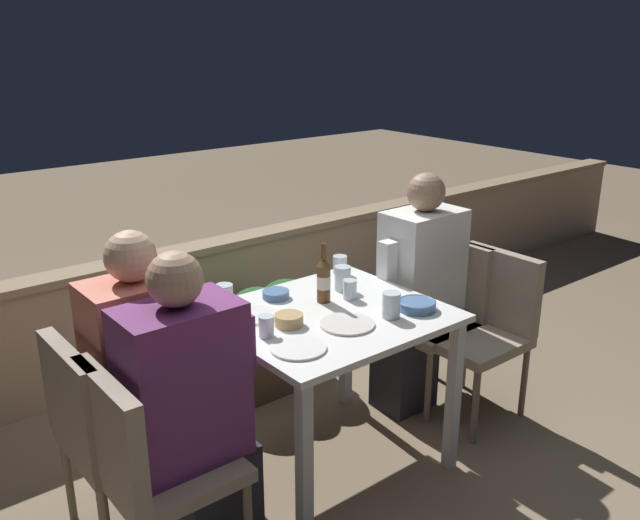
{
  "coord_description": "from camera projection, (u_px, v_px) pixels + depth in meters",
  "views": [
    {
      "loc": [
        -1.7,
        -2.05,
        1.89
      ],
      "look_at": [
        0.0,
        0.06,
        0.97
      ],
      "focal_mm": 38.0,
      "sensor_mm": 36.0,
      "label": 1
    }
  ],
  "objects": [
    {
      "name": "chair_left_far",
      "position": [
        103.0,
        423.0,
        2.52
      ],
      "size": [
        0.45,
        0.45,
        0.84
      ],
      "color": "gray",
      "rests_on": "ground_plane"
    },
    {
      "name": "chair_right_near",
      "position": [
        486.0,
        318.0,
        3.43
      ],
      "size": [
        0.45,
        0.45,
        0.84
      ],
      "color": "gray",
      "rests_on": "ground_plane"
    },
    {
      "name": "chair_right_far",
      "position": [
        441.0,
        304.0,
        3.61
      ],
      "size": [
        0.45,
        0.45,
        0.84
      ],
      "color": "gray",
      "rests_on": "ground_plane"
    },
    {
      "name": "glass_cup_0",
      "position": [
        343.0,
        278.0,
        3.12
      ],
      "size": [
        0.08,
        0.08,
        0.11
      ],
      "color": "silver",
      "rests_on": "dining_table"
    },
    {
      "name": "bowl_2",
      "position": [
        289.0,
        319.0,
        2.75
      ],
      "size": [
        0.12,
        0.12,
        0.05
      ],
      "color": "tan",
      "rests_on": "dining_table"
    },
    {
      "name": "plate_0",
      "position": [
        298.0,
        348.0,
        2.55
      ],
      "size": [
        0.22,
        0.22,
        0.01
      ],
      "color": "white",
      "rests_on": "dining_table"
    },
    {
      "name": "glass_cup_5",
      "position": [
        225.0,
        295.0,
        2.94
      ],
      "size": [
        0.08,
        0.08,
        0.1
      ],
      "color": "silver",
      "rests_on": "dining_table"
    },
    {
      "name": "person_purple_stripe",
      "position": [
        193.0,
        413.0,
        2.4
      ],
      "size": [
        0.49,
        0.26,
        1.21
      ],
      "color": "#282833",
      "rests_on": "ground_plane"
    },
    {
      "name": "ground_plane",
      "position": [
        328.0,
        463.0,
        3.13
      ],
      "size": [
        16.0,
        16.0,
        0.0
      ],
      "primitive_type": "plane",
      "color": "#847056"
    },
    {
      "name": "glass_cup_2",
      "position": [
        391.0,
        305.0,
        2.82
      ],
      "size": [
        0.08,
        0.08,
        0.11
      ],
      "color": "silver",
      "rests_on": "dining_table"
    },
    {
      "name": "planter_hedge",
      "position": [
        263.0,
        332.0,
        3.72
      ],
      "size": [
        0.72,
        0.47,
        0.57
      ],
      "color": "brown",
      "rests_on": "ground_plane"
    },
    {
      "name": "plate_2",
      "position": [
        347.0,
        324.0,
        2.76
      ],
      "size": [
        0.23,
        0.23,
        0.01
      ],
      "color": "silver",
      "rests_on": "dining_table"
    },
    {
      "name": "person_coral_top",
      "position": [
        150.0,
        381.0,
        2.6
      ],
      "size": [
        0.47,
        0.26,
        1.22
      ],
      "color": "#282833",
      "rests_on": "ground_plane"
    },
    {
      "name": "bowl_0",
      "position": [
        417.0,
        305.0,
        2.91
      ],
      "size": [
        0.16,
        0.16,
        0.04
      ],
      "color": "#4C709E",
      "rests_on": "dining_table"
    },
    {
      "name": "glass_cup_3",
      "position": [
        350.0,
        289.0,
        3.02
      ],
      "size": [
        0.06,
        0.06,
        0.09
      ],
      "color": "silver",
      "rests_on": "dining_table"
    },
    {
      "name": "chair_left_near",
      "position": [
        143.0,
        457.0,
        2.31
      ],
      "size": [
        0.45,
        0.45,
        0.84
      ],
      "color": "gray",
      "rests_on": "ground_plane"
    },
    {
      "name": "plate_1",
      "position": [
        253.0,
        315.0,
        2.84
      ],
      "size": [
        0.2,
        0.2,
        0.01
      ],
      "color": "white",
      "rests_on": "dining_table"
    },
    {
      "name": "bowl_1",
      "position": [
        276.0,
        294.0,
        3.04
      ],
      "size": [
        0.12,
        0.12,
        0.04
      ],
      "color": "#4C709E",
      "rests_on": "dining_table"
    },
    {
      "name": "glass_cup_4",
      "position": [
        266.0,
        326.0,
        2.64
      ],
      "size": [
        0.06,
        0.06,
        0.09
      ],
      "color": "silver",
      "rests_on": "dining_table"
    },
    {
      "name": "beer_bottle",
      "position": [
        324.0,
        280.0,
        2.97
      ],
      "size": [
        0.06,
        0.06,
        0.27
      ],
      "color": "brown",
      "rests_on": "dining_table"
    },
    {
      "name": "dining_table",
      "position": [
        329.0,
        335.0,
        2.92
      ],
      "size": [
        0.93,
        0.82,
        0.75
      ],
      "color": "white",
      "rests_on": "ground_plane"
    },
    {
      "name": "glass_cup_1",
      "position": [
        340.0,
        265.0,
        3.33
      ],
      "size": [
        0.07,
        0.07,
        0.09
      ],
      "color": "silver",
      "rests_on": "dining_table"
    },
    {
      "name": "parapet_wall",
      "position": [
        185.0,
        305.0,
        4.0
      ],
      "size": [
        9.0,
        0.18,
        0.71
      ],
      "color": "tan",
      "rests_on": "ground_plane"
    },
    {
      "name": "person_white_polo",
      "position": [
        417.0,
        293.0,
        3.46
      ],
      "size": [
        0.48,
        0.26,
        1.24
      ],
      "color": "#282833",
      "rests_on": "ground_plane"
    }
  ]
}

